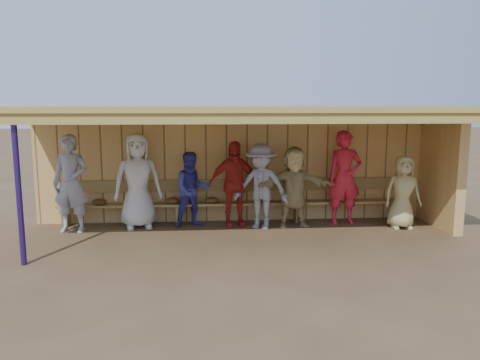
# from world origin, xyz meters

# --- Properties ---
(ground) EXTENTS (90.00, 90.00, 0.00)m
(ground) POSITION_xyz_m (0.00, 0.00, 0.00)
(ground) COLOR brown
(ground) RESTS_ON ground
(player_a) EXTENTS (0.78, 0.57, 1.97)m
(player_a) POSITION_xyz_m (-3.35, 0.57, 0.99)
(player_a) COLOR #98979F
(player_a) RESTS_ON ground
(player_b) EXTENTS (1.07, 0.80, 1.97)m
(player_b) POSITION_xyz_m (-2.07, 0.81, 0.99)
(player_b) COLOR silver
(player_b) RESTS_ON ground
(player_c) EXTENTS (0.90, 0.78, 1.57)m
(player_c) POSITION_xyz_m (-0.96, 0.81, 0.79)
(player_c) COLOR #353893
(player_c) RESTS_ON ground
(player_d) EXTENTS (1.11, 0.59, 1.79)m
(player_d) POSITION_xyz_m (-0.10, 0.81, 0.90)
(player_d) COLOR red
(player_d) RESTS_ON ground
(player_e) EXTENTS (1.30, 1.05, 1.75)m
(player_e) POSITION_xyz_m (0.45, 0.57, 0.88)
(player_e) COLOR gray
(player_e) RESTS_ON ground
(player_f) EXTENTS (1.59, 0.56, 1.69)m
(player_f) POSITION_xyz_m (1.15, 0.64, 0.85)
(player_f) COLOR tan
(player_f) RESTS_ON ground
(player_g) EXTENTS (0.75, 0.52, 2.00)m
(player_g) POSITION_xyz_m (2.27, 0.81, 1.00)
(player_g) COLOR red
(player_g) RESTS_ON ground
(player_h) EXTENTS (0.76, 0.52, 1.52)m
(player_h) POSITION_xyz_m (3.35, 0.33, 0.76)
(player_h) COLOR tan
(player_h) RESTS_ON ground
(dugout_structure) EXTENTS (8.80, 3.20, 2.50)m
(dugout_structure) POSITION_xyz_m (0.39, 0.69, 1.69)
(dugout_structure) COLOR tan
(dugout_structure) RESTS_ON ground
(bench) EXTENTS (7.60, 0.34, 0.93)m
(bench) POSITION_xyz_m (0.00, 1.12, 0.53)
(bench) COLOR #9D8043
(bench) RESTS_ON ground
(dugout_equipment) EXTENTS (6.74, 0.62, 0.80)m
(dugout_equipment) POSITION_xyz_m (-0.71, 0.99, 0.49)
(dugout_equipment) COLOR orange
(dugout_equipment) RESTS_ON ground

